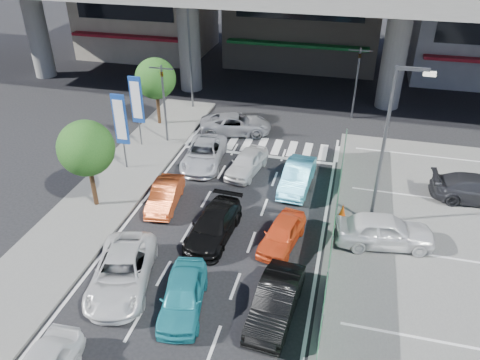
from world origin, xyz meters
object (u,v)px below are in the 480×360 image
(taxi_orange_left, at_px, (165,195))
(wagon_silver_front_left, at_px, (204,154))
(parked_sedan_dgrey, at_px, (478,189))
(sedan_white_front_mid, at_px, (247,162))
(tree_far, at_px, (155,79))
(kei_truck_front_right, at_px, (297,177))
(taxi_teal_mid, at_px, (183,295))
(street_lamp_right, at_px, (389,137))
(parked_sedan_white, at_px, (384,231))
(traffic_light_left, at_px, (163,85))
(crossing_wagon_silver, at_px, (236,124))
(signboard_far, at_px, (137,102))
(tree_near, at_px, (86,148))
(taxi_orange_right, at_px, (282,234))
(hatch_black_mid_right, at_px, (276,302))
(traffic_cone, at_px, (342,211))
(sedan_white_mid_left, at_px, (122,272))
(street_lamp_left, at_px, (192,46))
(sedan_black_mid, at_px, (214,225))
(traffic_light_right, at_px, (358,66))
(signboard_near, at_px, (120,122))

(taxi_orange_left, bearing_deg, wagon_silver_front_left, 75.95)
(parked_sedan_dgrey, bearing_deg, sedan_white_front_mid, 87.21)
(tree_far, bearing_deg, sedan_white_front_mid, -33.81)
(taxi_orange_left, distance_m, kei_truck_front_right, 7.32)
(taxi_teal_mid, height_order, sedan_white_front_mid, taxi_teal_mid)
(sedan_white_front_mid, bearing_deg, wagon_silver_front_left, -177.15)
(street_lamp_right, relative_size, tree_far, 1.67)
(wagon_silver_front_left, bearing_deg, kei_truck_front_right, -19.07)
(wagon_silver_front_left, bearing_deg, parked_sedan_white, -33.83)
(traffic_light_left, distance_m, crossing_wagon_silver, 5.75)
(taxi_teal_mid, relative_size, kei_truck_front_right, 0.94)
(signboard_far, distance_m, tree_near, 7.03)
(kei_truck_front_right, bearing_deg, taxi_orange_right, -86.31)
(parked_sedan_dgrey, bearing_deg, hatch_black_mid_right, 136.91)
(signboard_far, bearing_deg, traffic_cone, -20.67)
(sedan_white_front_mid, bearing_deg, taxi_teal_mid, -79.29)
(sedan_white_mid_left, xyz_separation_m, taxi_orange_right, (5.96, 4.28, -0.07))
(street_lamp_right, distance_m, traffic_cone, 4.60)
(parked_sedan_white, distance_m, parked_sedan_dgrey, 6.98)
(street_lamp_left, relative_size, tree_near, 1.67)
(street_lamp_right, relative_size, sedan_black_mid, 1.79)
(taxi_orange_left, bearing_deg, traffic_cone, -0.48)
(street_lamp_right, relative_size, traffic_cone, 10.46)
(traffic_light_right, distance_m, tree_near, 19.53)
(parked_sedan_dgrey, bearing_deg, taxi_orange_left, 102.77)
(street_lamp_left, height_order, parked_sedan_white, street_lamp_left)
(kei_truck_front_right, xyz_separation_m, crossing_wagon_silver, (-5.10, 6.02, -0.02))
(taxi_teal_mid, height_order, taxi_orange_right, taxi_teal_mid)
(wagon_silver_front_left, relative_size, parked_sedan_white, 1.06)
(signboard_far, distance_m, parked_sedan_dgrey, 20.22)
(hatch_black_mid_right, relative_size, traffic_cone, 5.48)
(sedan_white_mid_left, height_order, sedan_black_mid, sedan_white_mid_left)
(signboard_near, bearing_deg, kei_truck_front_right, 2.42)
(tree_far, xyz_separation_m, sedan_white_front_mid, (7.65, -5.13, -2.74))
(traffic_light_right, bearing_deg, tree_near, -129.81)
(taxi_orange_left, bearing_deg, signboard_far, 117.18)
(traffic_light_right, distance_m, street_lamp_left, 11.90)
(traffic_light_left, bearing_deg, sedan_white_mid_left, -76.09)
(wagon_silver_front_left, bearing_deg, crossing_wagon_silver, 74.38)
(street_lamp_left, bearing_deg, parked_sedan_dgrey, -24.82)
(parked_sedan_dgrey, relative_size, traffic_cone, 6.30)
(tree_near, distance_m, kei_truck_front_right, 11.23)
(taxi_orange_left, xyz_separation_m, kei_truck_front_right, (6.44, 3.46, 0.08))
(hatch_black_mid_right, distance_m, parked_sedan_white, 6.79)
(tree_near, bearing_deg, signboard_far, 94.90)
(taxi_teal_mid, distance_m, hatch_black_mid_right, 3.61)
(sedan_white_front_mid, bearing_deg, tree_far, 156.50)
(tree_near, xyz_separation_m, taxi_orange_right, (10.00, -0.78, -2.77))
(wagon_silver_front_left, relative_size, crossing_wagon_silver, 0.99)
(tree_far, height_order, taxi_orange_right, tree_far)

